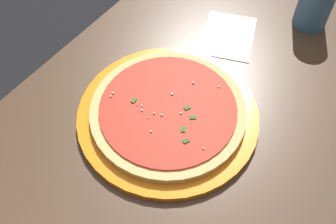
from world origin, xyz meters
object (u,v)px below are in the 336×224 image
at_px(serving_plate, 168,116).
at_px(cup_tall_drink, 316,3).
at_px(pizza, 168,111).
at_px(napkin_folded_right, 228,36).

bearing_deg(serving_plate, cup_tall_drink, 164.61).
relative_size(pizza, cup_tall_drink, 2.55).
relative_size(cup_tall_drink, napkin_folded_right, 0.80).
relative_size(serving_plate, pizza, 1.18).
bearing_deg(pizza, serving_plate, -155.68).
height_order(pizza, cup_tall_drink, cup_tall_drink).
xyz_separation_m(serving_plate, napkin_folded_right, (-0.28, -0.02, -0.01)).
bearing_deg(napkin_folded_right, cup_tall_drink, 137.78).
distance_m(pizza, napkin_folded_right, 0.28).
bearing_deg(cup_tall_drink, serving_plate, -15.39).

